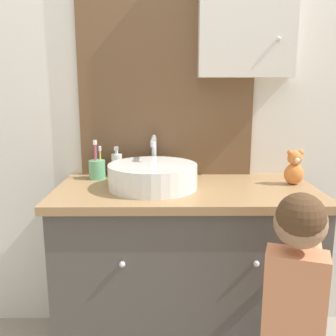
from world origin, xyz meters
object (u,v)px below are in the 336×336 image
object	(u,v)px
child_figure	(295,302)
toothbrush_holder	(97,169)
soap_dispenser	(117,165)
teddy_bear	(294,168)
sink_basin	(153,175)

from	to	relation	value
child_figure	toothbrush_holder	bearing A→B (deg)	138.26
toothbrush_holder	child_figure	size ratio (longest dim) A/B	0.20
soap_dispenser	teddy_bear	size ratio (longest dim) A/B	0.93
sink_basin	teddy_bear	xyz separation A→B (m)	(0.64, 0.05, 0.02)
toothbrush_holder	child_figure	xyz separation A→B (m)	(0.76, -0.68, -0.30)
toothbrush_holder	teddy_bear	size ratio (longest dim) A/B	1.18
sink_basin	child_figure	world-z (taller)	sink_basin
child_figure	teddy_bear	size ratio (longest dim) A/B	5.92
toothbrush_holder	teddy_bear	distance (m)	0.93
sink_basin	soap_dispenser	bearing A→B (deg)	131.14
toothbrush_holder	soap_dispenser	size ratio (longest dim) A/B	1.27
soap_dispenser	toothbrush_holder	bearing A→B (deg)	-152.53
soap_dispenser	child_figure	distance (m)	1.03
toothbrush_holder	child_figure	world-z (taller)	toothbrush_holder
soap_dispenser	teddy_bear	xyz separation A→B (m)	(0.83, -0.17, 0.02)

